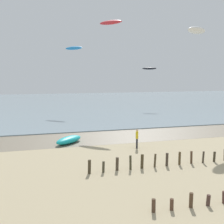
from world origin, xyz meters
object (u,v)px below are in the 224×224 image
at_px(person_nearest_camera, 137,138).
at_px(grounded_kite, 69,140).
at_px(kite_aloft_7, 111,22).
at_px(kite_aloft_9, 149,68).
at_px(kite_aloft_3, 197,30).
at_px(kite_aloft_5, 74,48).

height_order(person_nearest_camera, grounded_kite, person_nearest_camera).
height_order(kite_aloft_7, kite_aloft_9, kite_aloft_7).
bearing_deg(grounded_kite, kite_aloft_9, 8.96).
distance_m(grounded_kite, kite_aloft_3, 17.69).
distance_m(person_nearest_camera, grounded_kite, 6.54).
height_order(person_nearest_camera, kite_aloft_9, kite_aloft_9).
xyz_separation_m(person_nearest_camera, kite_aloft_5, (-1.12, 27.97, 10.19)).
relative_size(grounded_kite, kite_aloft_3, 1.00).
relative_size(person_nearest_camera, grounded_kite, 0.51).
relative_size(person_nearest_camera, kite_aloft_5, 0.49).
xyz_separation_m(kite_aloft_5, kite_aloft_7, (2.96, -13.13, 2.27)).
relative_size(person_nearest_camera, kite_aloft_9, 0.63).
relative_size(kite_aloft_3, kite_aloft_7, 1.00).
distance_m(kite_aloft_7, kite_aloft_9, 18.37).
height_order(person_nearest_camera, kite_aloft_5, kite_aloft_5).
bearing_deg(kite_aloft_9, grounded_kite, -94.19).
xyz_separation_m(grounded_kite, kite_aloft_3, (13.97, 1.12, 10.81)).
bearing_deg(grounded_kite, person_nearest_camera, -75.79).
relative_size(kite_aloft_5, kite_aloft_7, 1.05).
distance_m(kite_aloft_5, kite_aloft_9, 14.78).
distance_m(kite_aloft_3, kite_aloft_5, 25.26).
bearing_deg(person_nearest_camera, kite_aloft_5, 92.30).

